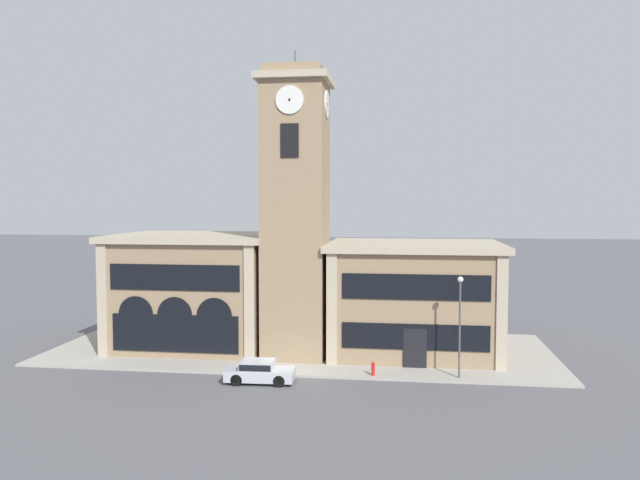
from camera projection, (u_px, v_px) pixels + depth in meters
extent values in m
plane|color=#56565B|center=(282.00, 377.00, 38.79)|extent=(300.00, 300.00, 0.00)
cube|color=#A39E93|center=(301.00, 349.00, 45.73)|extent=(35.99, 14.05, 0.15)
cube|color=#937A5B|center=(296.00, 222.00, 43.09)|extent=(4.25, 4.25, 18.94)
cube|color=tan|center=(295.00, 80.00, 42.48)|extent=(4.95, 4.95, 0.45)
cube|color=#937A5B|center=(295.00, 73.00, 42.45)|extent=(3.91, 3.91, 0.60)
cylinder|color=#4C4C51|center=(295.00, 59.00, 42.39)|extent=(0.10, 0.10, 1.20)
cylinder|color=silver|center=(290.00, 100.00, 40.43)|extent=(1.84, 0.10, 1.84)
cylinder|color=black|center=(289.00, 100.00, 40.36)|extent=(0.15, 0.04, 0.15)
cylinder|color=silver|center=(327.00, 104.00, 42.29)|extent=(0.10, 1.84, 1.84)
cylinder|color=black|center=(328.00, 104.00, 42.28)|extent=(0.04, 0.15, 0.15)
cube|color=black|center=(290.00, 140.00, 40.60)|extent=(1.19, 0.10, 2.20)
cube|color=#937A5B|center=(197.00, 293.00, 46.97)|extent=(11.15, 9.23, 8.01)
cube|color=tan|center=(196.00, 237.00, 46.71)|extent=(11.85, 9.93, 0.45)
cube|color=tan|center=(102.00, 302.00, 43.05)|extent=(0.70, 0.16, 8.01)
cube|color=tan|center=(249.00, 305.00, 41.64)|extent=(0.70, 0.16, 8.01)
cube|color=black|center=(174.00, 277.00, 42.26)|extent=(9.14, 0.10, 1.76)
cube|color=black|center=(175.00, 333.00, 42.50)|extent=(8.92, 0.10, 2.56)
cylinder|color=black|center=(136.00, 314.00, 42.78)|extent=(2.45, 0.06, 2.45)
cylinder|color=black|center=(175.00, 315.00, 42.41)|extent=(2.45, 0.06, 2.45)
cylinder|color=black|center=(214.00, 316.00, 42.03)|extent=(2.45, 0.06, 2.45)
cube|color=#937A5B|center=(414.00, 301.00, 44.80)|extent=(11.57, 9.23, 7.52)
cube|color=tan|center=(415.00, 246.00, 44.55)|extent=(12.27, 9.93, 0.45)
cube|color=tan|center=(332.00, 311.00, 40.91)|extent=(0.70, 0.16, 7.52)
cube|color=tan|center=(502.00, 315.00, 39.44)|extent=(0.70, 0.16, 7.52)
cube|color=black|center=(416.00, 287.00, 40.09)|extent=(9.49, 0.10, 1.65)
cube|color=black|center=(415.00, 349.00, 40.34)|extent=(1.50, 0.12, 2.71)
cube|color=black|center=(415.00, 337.00, 40.29)|extent=(9.49, 0.10, 1.68)
cube|color=#B2B7C1|center=(260.00, 374.00, 37.58)|extent=(4.19, 1.99, 0.65)
cube|color=#B2B7C1|center=(257.00, 365.00, 37.56)|extent=(2.04, 1.72, 0.50)
cube|color=black|center=(257.00, 365.00, 37.56)|extent=(1.96, 1.76, 0.37)
cylinder|color=black|center=(283.00, 374.00, 38.27)|extent=(0.71, 0.25, 0.70)
cylinder|color=black|center=(279.00, 381.00, 36.67)|extent=(0.71, 0.25, 0.70)
cylinder|color=black|center=(242.00, 373.00, 38.51)|extent=(0.71, 0.25, 0.70)
cylinder|color=black|center=(236.00, 380.00, 36.91)|extent=(0.71, 0.25, 0.70)
cylinder|color=#4C4C51|center=(460.00, 330.00, 37.92)|extent=(0.12, 0.12, 5.87)
sphere|color=silver|center=(460.00, 280.00, 37.72)|extent=(0.36, 0.36, 0.36)
cylinder|color=red|center=(373.00, 370.00, 38.58)|extent=(0.22, 0.22, 0.70)
sphere|color=red|center=(373.00, 363.00, 38.55)|extent=(0.19, 0.19, 0.19)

